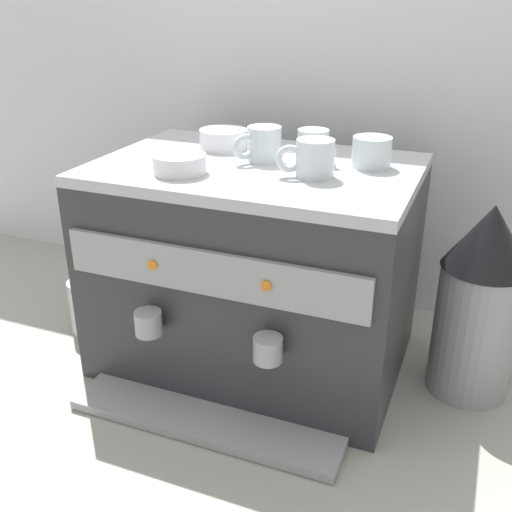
{
  "coord_description": "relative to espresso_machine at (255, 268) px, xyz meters",
  "views": [
    {
      "loc": [
        0.46,
        -1.15,
        0.82
      ],
      "look_at": [
        0.0,
        0.0,
        0.26
      ],
      "focal_mm": 42.15,
      "sensor_mm": 36.0,
      "label": 1
    }
  ],
  "objects": [
    {
      "name": "ground_plane",
      "position": [
        0.0,
        0.0,
        -0.24
      ],
      "size": [
        4.0,
        4.0,
        0.0
      ],
      "primitive_type": "plane",
      "color": "#9E998E"
    },
    {
      "name": "milk_pitcher",
      "position": [
        -0.44,
        -0.05,
        -0.17
      ],
      "size": [
        0.09,
        0.09,
        0.14
      ],
      "primitive_type": "cylinder",
      "color": "#B7B7BC",
      "rests_on": "ground_plane"
    },
    {
      "name": "ceramic_cup_2",
      "position": [
        0.11,
        0.07,
        0.27
      ],
      "size": [
        0.1,
        0.08,
        0.07
      ],
      "color": "silver",
      "rests_on": "espresso_machine"
    },
    {
      "name": "ceramic_cup_3",
      "position": [
        0.14,
        -0.04,
        0.28
      ],
      "size": [
        0.11,
        0.08,
        0.07
      ],
      "color": "silver",
      "rests_on": "espresso_machine"
    },
    {
      "name": "coffee_grinder",
      "position": [
        0.48,
        0.06,
        -0.02
      ],
      "size": [
        0.18,
        0.18,
        0.43
      ],
      "color": "#939399",
      "rests_on": "ground_plane"
    },
    {
      "name": "espresso_machine",
      "position": [
        0.0,
        0.0,
        0.0
      ],
      "size": [
        0.68,
        0.57,
        0.48
      ],
      "color": "#2D2D33",
      "rests_on": "ground_plane"
    },
    {
      "name": "ceramic_cup_0",
      "position": [
        0.23,
        0.08,
        0.27
      ],
      "size": [
        0.08,
        0.12,
        0.06
      ],
      "color": "silver",
      "rests_on": "espresso_machine"
    },
    {
      "name": "ceramic_bowl_1",
      "position": [
        -0.12,
        -0.12,
        0.26
      ],
      "size": [
        0.11,
        0.11,
        0.04
      ],
      "color": "white",
      "rests_on": "espresso_machine"
    },
    {
      "name": "ceramic_cup_1",
      "position": [
        0.0,
        0.03,
        0.28
      ],
      "size": [
        0.09,
        0.1,
        0.07
      ],
      "color": "silver",
      "rests_on": "espresso_machine"
    },
    {
      "name": "ceramic_bowl_0",
      "position": [
        -0.12,
        0.1,
        0.26
      ],
      "size": [
        0.11,
        0.11,
        0.04
      ],
      "color": "white",
      "rests_on": "espresso_machine"
    },
    {
      "name": "tiled_backsplash_wall",
      "position": [
        0.0,
        0.4,
        0.3
      ],
      "size": [
        2.8,
        0.03,
        1.07
      ],
      "primitive_type": "cube",
      "color": "silver",
      "rests_on": "ground_plane"
    }
  ]
}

